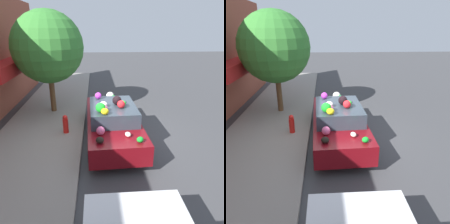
% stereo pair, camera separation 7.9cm
% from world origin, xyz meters
% --- Properties ---
extents(ground_plane, '(60.00, 60.00, 0.00)m').
position_xyz_m(ground_plane, '(0.00, 0.00, 0.00)').
color(ground_plane, '#424244').
extents(sidewalk_curb, '(24.00, 3.20, 0.11)m').
position_xyz_m(sidewalk_curb, '(0.00, 2.70, 0.06)').
color(sidewalk_curb, gray).
rests_on(sidewalk_curb, ground).
extents(street_tree, '(3.08, 3.08, 4.44)m').
position_xyz_m(street_tree, '(2.76, 2.59, 3.01)').
color(street_tree, brown).
rests_on(street_tree, sidewalk_curb).
extents(fire_hydrant, '(0.20, 0.20, 0.70)m').
position_xyz_m(fire_hydrant, '(0.36, 1.74, 0.46)').
color(fire_hydrant, red).
rests_on(fire_hydrant, sidewalk_curb).
extents(art_car, '(4.62, 1.89, 1.67)m').
position_xyz_m(art_car, '(-0.03, 0.04, 0.72)').
color(art_car, maroon).
rests_on(art_car, ground).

